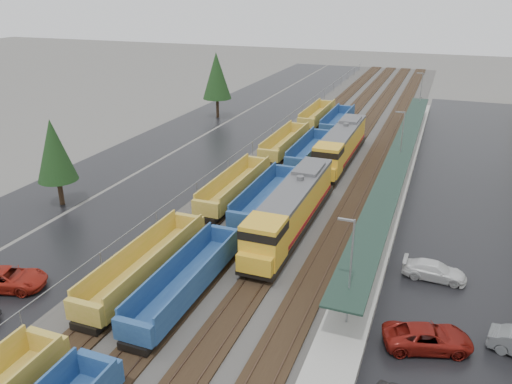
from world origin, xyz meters
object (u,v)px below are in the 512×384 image
parked_car_west_c (7,279)px  parked_car_east_c (434,271)px  locomotive_trail (341,146)px  locomotive_lead (291,210)px  parked_car_east_b (428,338)px  well_string_blue (234,232)px  well_string_yellow (198,220)px

parked_car_west_c → parked_car_east_c: bearing=-84.3°
locomotive_trail → parked_car_west_c: bearing=-114.6°
locomotive_lead → parked_car_east_b: locomotive_lead is taller
locomotive_lead → parked_car_west_c: locomotive_lead is taller
well_string_blue → locomotive_trail: bearing=80.8°
locomotive_trail → well_string_yellow: (-8.00, -23.55, -1.19)m
well_string_yellow → well_string_blue: size_ratio=1.04×
well_string_blue → parked_car_east_c: well_string_blue is taller
locomotive_lead → parked_car_east_b: size_ratio=3.69×
well_string_yellow → parked_car_east_c: well_string_yellow is taller
well_string_blue → parked_car_west_c: bearing=-136.4°
locomotive_trail → parked_car_west_c: 40.68m
parked_car_west_c → parked_car_east_c: parked_car_west_c is taller
locomotive_trail → well_string_yellow: locomotive_trail is taller
well_string_yellow → parked_car_west_c: bearing=-123.6°
locomotive_trail → parked_car_east_c: 27.37m
locomotive_trail → parked_car_east_c: size_ratio=4.22×
locomotive_lead → well_string_yellow: (-8.00, -2.55, -1.19)m
parked_car_west_c → locomotive_lead: bearing=-64.3°
parked_car_east_c → well_string_blue: bearing=92.7°
well_string_yellow → parked_car_east_b: 22.50m
well_string_blue → parked_car_east_b: bearing=-26.3°
locomotive_lead → well_string_blue: size_ratio=0.20×
well_string_blue → parked_car_west_c: size_ratio=17.02×
locomotive_lead → parked_car_west_c: size_ratio=3.48×
locomotive_trail → locomotive_lead: bearing=-90.0°
parked_car_east_b → parked_car_east_c: parked_car_east_b is taller
parked_car_east_b → parked_car_west_c: bearing=80.1°
parked_car_east_c → parked_car_west_c: bearing=114.7°
well_string_blue → locomotive_lead: bearing=42.4°
well_string_blue → parked_car_east_b: (16.50, -8.15, -0.45)m
locomotive_lead → parked_car_east_c: size_ratio=4.22×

